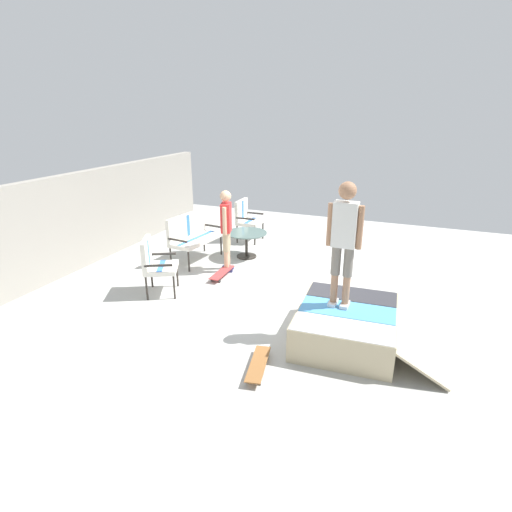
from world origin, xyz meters
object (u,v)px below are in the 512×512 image
person_skater (344,236)px  skateboard_spare (258,364)px  patio_chair_near_house (246,216)px  patio_table (246,240)px  skateboard_by_bench (222,273)px  patio_chair_by_wall (154,261)px  person_watching (226,225)px  patio_bench (192,233)px  skate_ramp (348,325)px

person_skater → skateboard_spare: size_ratio=2.14×
patio_chair_near_house → patio_table: (-1.12, -0.49, -0.21)m
skateboard_spare → skateboard_by_bench: bearing=34.9°
patio_table → person_skater: size_ratio=0.51×
patio_chair_by_wall → person_skater: size_ratio=0.58×
patio_chair_near_house → person_watching: bearing=-167.6°
patio_table → person_skater: 3.81m
person_skater → skateboard_spare: bearing=147.6°
patio_chair_near_house → patio_table: bearing=-156.3°
skateboard_by_bench → patio_bench: bearing=58.7°
patio_chair_near_house → skateboard_spare: size_ratio=1.24×
person_skater → person_watching: bearing=56.5°
skate_ramp → patio_bench: bearing=61.1°
patio_table → patio_bench: bearing=121.1°
skate_ramp → skateboard_spare: size_ratio=2.51×
skate_ramp → patio_chair_near_house: size_ratio=2.03×
patio_chair_by_wall → person_skater: bearing=-94.4°
patio_chair_by_wall → skateboard_by_bench: size_ratio=1.27×
patio_bench → person_skater: 4.18m
patio_chair_near_house → skateboard_spare: 5.45m
skate_ramp → patio_bench: (2.06, 3.73, 0.37)m
patio_chair_by_wall → person_skater: (-0.26, -3.30, 0.92)m
patio_chair_near_house → person_watching: person_watching is taller
skate_ramp → patio_chair_near_house: 4.99m
patio_table → skateboard_by_bench: (-1.23, 0.00, -0.32)m
patio_table → skateboard_by_bench: patio_table is taller
person_watching → person_skater: (-1.73, -2.60, 0.58)m
skate_ramp → patio_bench: patio_bench is taller
skate_ramp → patio_bench: 4.28m
patio_chair_by_wall → skateboard_by_bench: 1.45m
patio_bench → person_skater: person_skater is taller
person_skater → skate_ramp: bearing=-114.2°
patio_table → patio_chair_near_house: bearing=23.7°
patio_chair_by_wall → skateboard_spare: patio_chair_by_wall is taller
person_skater → skateboard_by_bench: (1.37, 2.55, -1.45)m
patio_bench → patio_table: 1.20m
patio_chair_near_house → patio_chair_by_wall: bearing=175.7°
patio_chair_by_wall → person_watching: size_ratio=0.62×
patio_chair_by_wall → skateboard_by_bench: patio_chair_by_wall is taller
person_watching → skateboard_spare: (-2.92, -1.84, -0.87)m
patio_chair_by_wall → person_skater: person_skater is taller
patio_bench → patio_chair_by_wall: (-1.73, -0.26, -0.00)m
patio_chair_near_house → skateboard_by_bench: patio_chair_near_house is taller
patio_bench → patio_table: (0.61, -1.01, -0.21)m
patio_chair_near_house → patio_bench: bearing=163.3°
patio_bench → skateboard_spare: size_ratio=1.59×
skate_ramp → skateboard_spare: bearing=140.3°
skate_ramp → patio_chair_near_house: (3.80, 3.21, 0.36)m
person_skater → skateboard_by_bench: 3.24m
patio_chair_by_wall → patio_table: 2.47m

